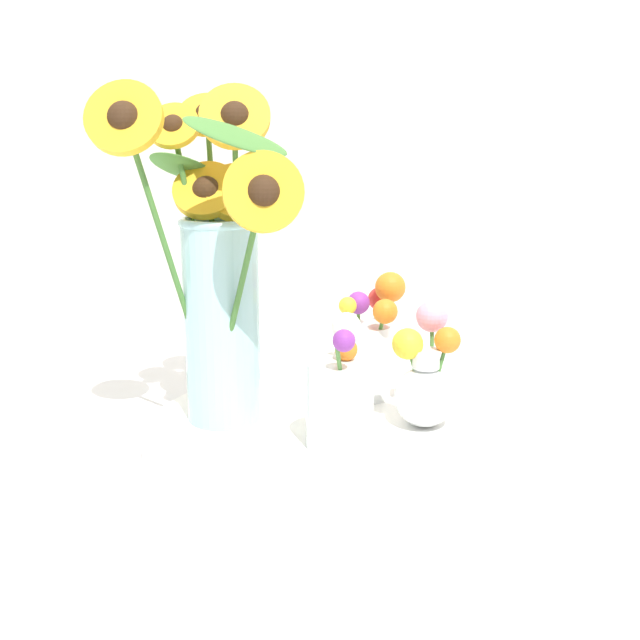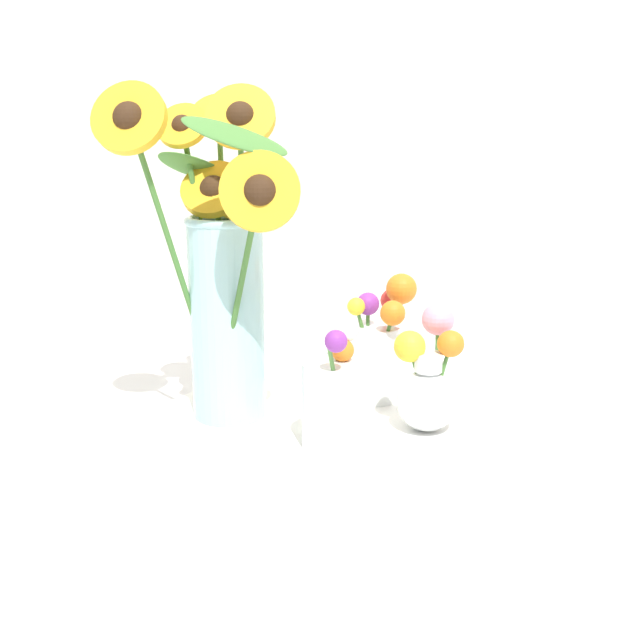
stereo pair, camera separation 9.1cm
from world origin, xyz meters
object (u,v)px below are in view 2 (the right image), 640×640
object	(u,v)px
serving_tray	(320,432)
vase_bulb_right	(426,382)
vase_small_center	(338,398)
mason_jar_sunflowers	(223,273)
vase_small_back	(376,346)

from	to	relation	value
serving_tray	vase_bulb_right	xyz separation A→B (m)	(0.13, -0.01, 0.07)
serving_tray	vase_small_center	distance (m)	0.10
serving_tray	mason_jar_sunflowers	world-z (taller)	mason_jar_sunflowers
vase_small_center	vase_small_back	size ratio (longest dim) A/B	0.91
vase_small_back	vase_bulb_right	bearing A→B (deg)	-62.08
mason_jar_sunflowers	vase_small_center	world-z (taller)	mason_jar_sunflowers
serving_tray	vase_bulb_right	size ratio (longest dim) A/B	2.92
vase_small_center	vase_small_back	world-z (taller)	vase_small_back
vase_small_back	vase_small_center	bearing A→B (deg)	-107.52
mason_jar_sunflowers	vase_small_center	size ratio (longest dim) A/B	2.71
serving_tray	mason_jar_sunflowers	size ratio (longest dim) A/B	1.04
serving_tray	vase_small_back	xyz separation A→B (m)	(0.07, 0.10, 0.08)
mason_jar_sunflowers	vase_bulb_right	bearing A→B (deg)	-8.55
mason_jar_sunflowers	vase_bulb_right	size ratio (longest dim) A/B	2.81
vase_small_center	vase_bulb_right	distance (m)	0.12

